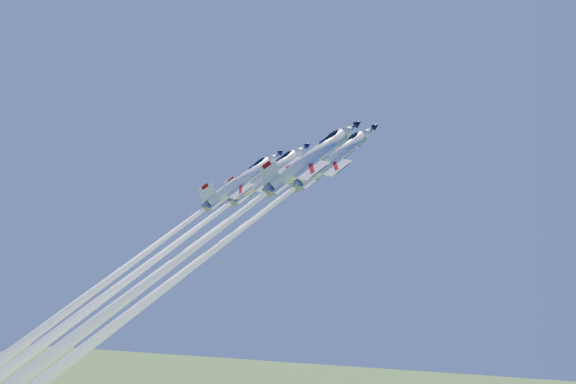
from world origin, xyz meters
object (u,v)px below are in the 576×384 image
(jet_slot, at_px, (119,272))
(jet_left, at_px, (153,261))
(jet_lead, at_px, (199,261))
(jet_right, at_px, (192,249))

(jet_slot, bearing_deg, jet_left, 142.76)
(jet_lead, distance_m, jet_slot, 11.98)
(jet_left, relative_size, jet_slot, 1.09)
(jet_left, distance_m, jet_slot, 10.44)
(jet_slot, bearing_deg, jet_lead, 101.66)
(jet_left, height_order, jet_slot, jet_left)
(jet_lead, relative_size, jet_left, 1.14)
(jet_left, height_order, jet_right, jet_right)
(jet_right, distance_m, jet_slot, 10.91)
(jet_lead, height_order, jet_slot, jet_lead)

